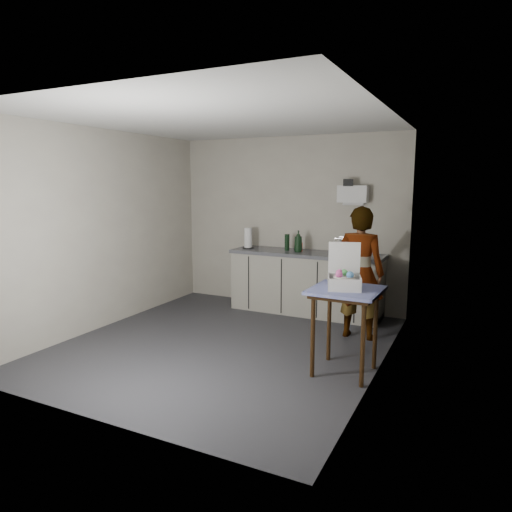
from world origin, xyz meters
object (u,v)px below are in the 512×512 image
at_px(bakery_box, 344,279).
at_px(soda_can, 300,247).
at_px(kitchen_counter, 306,284).
at_px(paper_towel, 248,239).
at_px(side_table, 346,300).
at_px(soap_bottle, 298,241).
at_px(standing_man, 359,273).
at_px(dark_bottle, 287,242).
at_px(dish_rack, 347,251).

bearing_deg(bakery_box, soda_can, 104.22).
distance_m(kitchen_counter, paper_towel, 1.13).
height_order(soda_can, paper_towel, paper_towel).
bearing_deg(paper_towel, kitchen_counter, 2.89).
distance_m(side_table, soap_bottle, 2.22).
bearing_deg(kitchen_counter, standing_man, -37.95).
distance_m(soap_bottle, soda_can, 0.14).
relative_size(soap_bottle, dark_bottle, 1.29).
relative_size(standing_man, paper_towel, 5.20).
bearing_deg(side_table, dish_rack, 106.50).
xyz_separation_m(kitchen_counter, paper_towel, (-0.93, -0.05, 0.63)).
height_order(standing_man, dark_bottle, standing_man).
distance_m(soda_can, paper_towel, 0.83).
bearing_deg(kitchen_counter, side_table, -59.70).
xyz_separation_m(soda_can, paper_towel, (-0.82, -0.10, 0.09)).
relative_size(dark_bottle, bakery_box, 0.55).
height_order(soap_bottle, dish_rack, soap_bottle).
distance_m(side_table, dark_bottle, 2.39).
relative_size(standing_man, soda_can, 13.39).
relative_size(dark_bottle, dish_rack, 0.70).
bearing_deg(standing_man, soda_can, -37.71).
xyz_separation_m(dark_bottle, dish_rack, (0.91, -0.01, -0.07)).
height_order(kitchen_counter, soap_bottle, soap_bottle).
xyz_separation_m(kitchen_counter, soap_bottle, (-0.11, -0.05, 0.64)).
bearing_deg(side_table, kitchen_counter, 121.84).
height_order(standing_man, soda_can, standing_man).
bearing_deg(soap_bottle, dish_rack, 4.40).
bearing_deg(soda_can, soap_bottle, -87.83).
bearing_deg(soap_bottle, standing_man, -33.26).
height_order(standing_man, bakery_box, standing_man).
height_order(side_table, paper_towel, paper_towel).
height_order(side_table, bakery_box, bakery_box).
distance_m(soap_bottle, dark_bottle, 0.22).
bearing_deg(soda_can, paper_towel, -173.06).
relative_size(soda_can, paper_towel, 0.39).
bearing_deg(kitchen_counter, dish_rack, 0.81).
bearing_deg(soap_bottle, bakery_box, -57.08).
height_order(soda_can, dish_rack, dish_rack).
bearing_deg(paper_towel, bakery_box, -42.41).
bearing_deg(dish_rack, side_table, -75.04).
height_order(soap_bottle, soda_can, soap_bottle).
xyz_separation_m(soap_bottle, bakery_box, (1.19, -1.83, -0.10)).
relative_size(paper_towel, bakery_box, 0.71).
distance_m(kitchen_counter, dish_rack, 0.80).
distance_m(standing_man, soap_bottle, 1.31).
bearing_deg(soda_can, bakery_box, -58.35).
bearing_deg(paper_towel, dish_rack, 2.08).
xyz_separation_m(side_table, dish_rack, (-0.51, 1.89, 0.21)).
height_order(soda_can, bakery_box, bakery_box).
xyz_separation_m(paper_towel, bakery_box, (2.01, -1.83, -0.09)).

